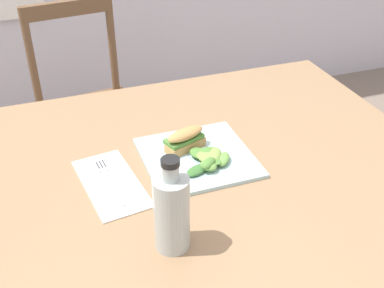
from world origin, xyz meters
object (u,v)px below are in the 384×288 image
Objects in this scene: chair_wooden_far at (89,111)px; fork_on_napkin at (109,178)px; dining_table at (185,210)px; plate_lunch at (197,157)px; bottle_cold_brew at (172,215)px; sandwich_half_front at (185,139)px.

chair_wooden_far reaches higher than fork_on_napkin.
fork_on_napkin is at bearing 168.21° from dining_table.
dining_table is 1.46× the size of chair_wooden_far.
chair_wooden_far is (-0.11, 0.92, -0.18)m from dining_table.
chair_wooden_far reaches higher than plate_lunch.
dining_table is 0.30m from bottle_cold_brew.
chair_wooden_far is 3.32× the size of plate_lunch.
sandwich_half_front is 0.60× the size of fork_on_napkin.
dining_table is 6.24× the size of bottle_cold_brew.
plate_lunch reaches higher than fork_on_napkin.
plate_lunch is 0.06m from sandwich_half_front.
chair_wooden_far is 4.27× the size of bottle_cold_brew.
bottle_cold_brew is at bearing -113.39° from sandwich_half_front.
sandwich_half_front is (0.14, -0.84, 0.33)m from chair_wooden_far.
chair_wooden_far is at bearing 85.56° from fork_on_napkin.
plate_lunch is 1.41× the size of fork_on_napkin.
chair_wooden_far is 0.94m from plate_lunch.
fork_on_napkin is (-0.07, -0.89, 0.30)m from chair_wooden_far.
dining_table is at bearing -83.43° from chair_wooden_far.
chair_wooden_far is 1.19m from bottle_cold_brew.
bottle_cold_brew is at bearing -119.66° from plate_lunch.
sandwich_half_front is at bearing 66.61° from bottle_cold_brew.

